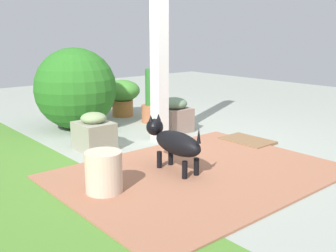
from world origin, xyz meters
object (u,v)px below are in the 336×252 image
at_px(stone_planter_nearest, 174,115).
at_px(round_shrub, 76,89).
at_px(dog, 174,142).
at_px(porch_pillar, 159,32).
at_px(doormat, 247,141).
at_px(stone_planter_mid, 94,133).
at_px(terracotta_pot_tall, 150,104).
at_px(ceramic_urn, 104,173).
at_px(terracotta_pot_broad, 122,94).

relative_size(stone_planter_nearest, round_shrub, 0.41).
bearing_deg(stone_planter_nearest, dog, 138.69).
xyz_separation_m(porch_pillar, doormat, (-0.72, -0.71, -1.22)).
relative_size(stone_planter_nearest, dog, 0.61).
bearing_deg(doormat, round_shrub, 31.86).
relative_size(stone_planter_mid, dog, 0.58).
relative_size(porch_pillar, round_shrub, 2.36).
distance_m(stone_planter_mid, dog, 1.09).
xyz_separation_m(porch_pillar, terracotta_pot_tall, (0.81, -0.50, -0.97)).
bearing_deg(stone_planter_mid, ceramic_urn, 153.38).
bearing_deg(round_shrub, terracotta_pot_broad, -73.65).
distance_m(terracotta_pot_broad, doormat, 2.17).
bearing_deg(stone_planter_mid, stone_planter_nearest, -87.66).
height_order(round_shrub, ceramic_urn, round_shrub).
distance_m(stone_planter_nearest, ceramic_urn, 2.06).
bearing_deg(ceramic_urn, porch_pillar, -54.87).
bearing_deg(porch_pillar, terracotta_pot_tall, -31.55).
relative_size(terracotta_pot_broad, dog, 0.77).
distance_m(porch_pillar, terracotta_pot_broad, 1.73).
relative_size(stone_planter_nearest, terracotta_pot_tall, 0.59).
bearing_deg(stone_planter_mid, terracotta_pot_tall, -62.90).
bearing_deg(round_shrub, dog, 176.56).
distance_m(porch_pillar, dog, 1.43).
bearing_deg(terracotta_pot_broad, doormat, -172.73).
relative_size(stone_planter_mid, round_shrub, 0.39).
distance_m(terracotta_pot_tall, doormat, 1.56).
bearing_deg(ceramic_urn, doormat, -84.12).
xyz_separation_m(terracotta_pot_broad, terracotta_pot_tall, (-0.60, -0.06, -0.06)).
bearing_deg(dog, round_shrub, -3.44).
distance_m(terracotta_pot_broad, ceramic_urn, 2.92).
distance_m(stone_planter_mid, terracotta_pot_broad, 1.74).
distance_m(porch_pillar, ceramic_urn, 1.93).
xyz_separation_m(dog, doormat, (0.19, -1.28, -0.27)).
distance_m(terracotta_pot_tall, ceramic_urn, 2.51).
distance_m(dog, ceramic_urn, 0.75).
xyz_separation_m(terracotta_pot_tall, ceramic_urn, (-1.74, 1.81, -0.09)).
bearing_deg(ceramic_urn, terracotta_pot_tall, -46.24).
bearing_deg(terracotta_pot_broad, terracotta_pot_tall, -174.09).
xyz_separation_m(round_shrub, terracotta_pot_broad, (0.26, -0.89, -0.19)).
bearing_deg(stone_planter_nearest, terracotta_pot_broad, -1.53).
xyz_separation_m(stone_planter_nearest, terracotta_pot_tall, (0.60, -0.09, 0.05)).
bearing_deg(doormat, porch_pillar, 44.63).
xyz_separation_m(dog, ceramic_urn, (-0.02, 0.74, -0.11)).
xyz_separation_m(round_shrub, ceramic_urn, (-2.08, 0.86, -0.35)).
bearing_deg(porch_pillar, stone_planter_nearest, -62.53).
bearing_deg(stone_planter_mid, terracotta_pot_broad, -44.05).
xyz_separation_m(porch_pillar, terracotta_pot_broad, (1.41, -0.44, -0.90)).
relative_size(stone_planter_mid, terracotta_pot_tall, 0.55).
height_order(stone_planter_nearest, stone_planter_mid, stone_planter_nearest).
height_order(stone_planter_mid, terracotta_pot_tall, terracotta_pot_tall).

